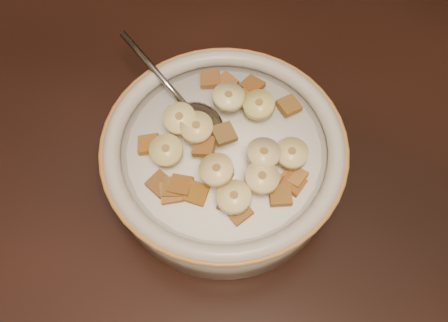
# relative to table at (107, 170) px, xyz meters

# --- Properties ---
(floor) EXTENTS (4.00, 4.50, 0.10)m
(floor) POSITION_rel_table_xyz_m (0.00, 0.00, -0.78)
(floor) COLOR #422816
(floor) RESTS_ON ground
(table) EXTENTS (1.43, 0.95, 0.04)m
(table) POSITION_rel_table_xyz_m (0.00, 0.00, 0.00)
(table) COLOR black
(table) RESTS_ON floor
(cereal_bowl) EXTENTS (0.23, 0.23, 0.05)m
(cereal_bowl) POSITION_rel_table_xyz_m (0.13, 0.01, 0.05)
(cereal_bowl) COLOR #ADA89C
(cereal_bowl) RESTS_ON table
(milk) EXTENTS (0.19, 0.19, 0.00)m
(milk) POSITION_rel_table_xyz_m (0.13, 0.01, 0.07)
(milk) COLOR white
(milk) RESTS_ON cereal_bowl
(spoon) EXTENTS (0.07, 0.07, 0.01)m
(spoon) POSITION_rel_table_xyz_m (0.10, 0.03, 0.08)
(spoon) COLOR gray
(spoon) RESTS_ON cereal_bowl
(cereal_square_0) EXTENTS (0.03, 0.03, 0.01)m
(cereal_square_0) POSITION_rel_table_xyz_m (0.15, 0.09, 0.08)
(cereal_square_0) COLOR brown
(cereal_square_0) RESTS_ON milk
(cereal_square_1) EXTENTS (0.03, 0.03, 0.01)m
(cereal_square_1) POSITION_rel_table_xyz_m (0.14, 0.07, 0.08)
(cereal_square_1) COLOR brown
(cereal_square_1) RESTS_ON milk
(cereal_square_2) EXTENTS (0.02, 0.03, 0.01)m
(cereal_square_2) POSITION_rel_table_xyz_m (0.19, -0.03, 0.08)
(cereal_square_2) COLOR brown
(cereal_square_2) RESTS_ON milk
(cereal_square_3) EXTENTS (0.03, 0.03, 0.01)m
(cereal_square_3) POSITION_rel_table_xyz_m (0.12, 0.09, 0.08)
(cereal_square_3) COLOR brown
(cereal_square_3) RESTS_ON milk
(cereal_square_4) EXTENTS (0.03, 0.03, 0.01)m
(cereal_square_4) POSITION_rel_table_xyz_m (0.16, -0.05, 0.08)
(cereal_square_4) COLOR #966322
(cereal_square_4) RESTS_ON milk
(cereal_square_5) EXTENTS (0.03, 0.03, 0.01)m
(cereal_square_5) POSITION_rel_table_xyz_m (0.20, -0.01, 0.08)
(cereal_square_5) COLOR olive
(cereal_square_5) RESTS_ON milk
(cereal_square_6) EXTENTS (0.03, 0.03, 0.01)m
(cereal_square_6) POSITION_rel_table_xyz_m (0.20, -0.01, 0.08)
(cereal_square_6) COLOR brown
(cereal_square_6) RESTS_ON milk
(cereal_square_7) EXTENTS (0.03, 0.03, 0.01)m
(cereal_square_7) POSITION_rel_table_xyz_m (0.09, -0.05, 0.08)
(cereal_square_7) COLOR #915D2A
(cereal_square_7) RESTS_ON milk
(cereal_square_8) EXTENTS (0.02, 0.02, 0.01)m
(cereal_square_8) POSITION_rel_table_xyz_m (0.15, -0.05, 0.08)
(cereal_square_8) COLOR brown
(cereal_square_8) RESTS_ON milk
(cereal_square_9) EXTENTS (0.02, 0.02, 0.01)m
(cereal_square_9) POSITION_rel_table_xyz_m (0.10, -0.04, 0.08)
(cereal_square_9) COLOR brown
(cereal_square_9) RESTS_ON milk
(cereal_square_10) EXTENTS (0.03, 0.02, 0.01)m
(cereal_square_10) POSITION_rel_table_xyz_m (0.06, -0.00, 0.08)
(cereal_square_10) COLOR brown
(cereal_square_10) RESTS_ON milk
(cereal_square_11) EXTENTS (0.02, 0.02, 0.01)m
(cereal_square_11) POSITION_rel_table_xyz_m (0.10, -0.04, 0.09)
(cereal_square_11) COLOR brown
(cereal_square_11) RESTS_ON milk
(cereal_square_12) EXTENTS (0.02, 0.02, 0.01)m
(cereal_square_12) POSITION_rel_table_xyz_m (0.12, -0.00, 0.10)
(cereal_square_12) COLOR brown
(cereal_square_12) RESTS_ON milk
(cereal_square_13) EXTENTS (0.03, 0.03, 0.01)m
(cereal_square_13) POSITION_rel_table_xyz_m (0.19, 0.07, 0.08)
(cereal_square_13) COLOR brown
(cereal_square_13) RESTS_ON milk
(cereal_square_14) EXTENTS (0.02, 0.02, 0.01)m
(cereal_square_14) POSITION_rel_table_xyz_m (0.08, 0.03, 0.08)
(cereal_square_14) COLOR brown
(cereal_square_14) RESTS_ON milk
(cereal_square_15) EXTENTS (0.03, 0.03, 0.01)m
(cereal_square_15) POSITION_rel_table_xyz_m (0.13, 0.01, 0.10)
(cereal_square_15) COLOR brown
(cereal_square_15) RESTS_ON milk
(cereal_square_16) EXTENTS (0.02, 0.02, 0.01)m
(cereal_square_16) POSITION_rel_table_xyz_m (0.10, 0.09, 0.08)
(cereal_square_16) COLOR brown
(cereal_square_16) RESTS_ON milk
(cereal_square_17) EXTENTS (0.02, 0.02, 0.01)m
(cereal_square_17) POSITION_rel_table_xyz_m (0.12, -0.04, 0.08)
(cereal_square_17) COLOR brown
(cereal_square_17) RESTS_ON milk
(cereal_square_18) EXTENTS (0.03, 0.03, 0.01)m
(cereal_square_18) POSITION_rel_table_xyz_m (0.18, -0.02, 0.09)
(cereal_square_18) COLOR #9C6222
(cereal_square_18) RESTS_ON milk
(cereal_square_19) EXTENTS (0.03, 0.03, 0.01)m
(cereal_square_19) POSITION_rel_table_xyz_m (0.08, -0.04, 0.08)
(cereal_square_19) COLOR brown
(cereal_square_19) RESTS_ON milk
(banana_slice_0) EXTENTS (0.04, 0.04, 0.01)m
(banana_slice_0) POSITION_rel_table_xyz_m (0.11, 0.01, 0.10)
(banana_slice_0) COLOR #E7CC7B
(banana_slice_0) RESTS_ON milk
(banana_slice_1) EXTENTS (0.03, 0.03, 0.01)m
(banana_slice_1) POSITION_rel_table_xyz_m (0.15, -0.05, 0.10)
(banana_slice_1) COLOR #F3E086
(banana_slice_1) RESTS_ON milk
(banana_slice_2) EXTENTS (0.04, 0.04, 0.02)m
(banana_slice_2) POSITION_rel_table_xyz_m (0.09, 0.02, 0.10)
(banana_slice_2) COLOR #FFEB8F
(banana_slice_2) RESTS_ON milk
(banana_slice_3) EXTENTS (0.04, 0.04, 0.01)m
(banana_slice_3) POSITION_rel_table_xyz_m (0.16, 0.05, 0.10)
(banana_slice_3) COLOR #D9C96A
(banana_slice_3) RESTS_ON milk
(banana_slice_4) EXTENTS (0.04, 0.04, 0.01)m
(banana_slice_4) POSITION_rel_table_xyz_m (0.13, 0.05, 0.10)
(banana_slice_4) COLOR #DFD287
(banana_slice_4) RESTS_ON milk
(banana_slice_5) EXTENTS (0.04, 0.04, 0.02)m
(banana_slice_5) POSITION_rel_table_xyz_m (0.13, -0.03, 0.11)
(banana_slice_5) COLOR #FED881
(banana_slice_5) RESTS_ON milk
(banana_slice_6) EXTENTS (0.04, 0.04, 0.01)m
(banana_slice_6) POSITION_rel_table_xyz_m (0.20, 0.01, 0.09)
(banana_slice_6) COLOR tan
(banana_slice_6) RESTS_ON milk
(banana_slice_7) EXTENTS (0.03, 0.03, 0.01)m
(banana_slice_7) POSITION_rel_table_xyz_m (0.17, -0.00, 0.10)
(banana_slice_7) COLOR beige
(banana_slice_7) RESTS_ON milk
(banana_slice_8) EXTENTS (0.04, 0.04, 0.01)m
(banana_slice_8) POSITION_rel_table_xyz_m (0.17, -0.02, 0.10)
(banana_slice_8) COLOR #F9DC95
(banana_slice_8) RESTS_ON milk
(banana_slice_9) EXTENTS (0.03, 0.03, 0.01)m
(banana_slice_9) POSITION_rel_table_xyz_m (0.08, -0.01, 0.10)
(banana_slice_9) COLOR #D7C86B
(banana_slice_9) RESTS_ON milk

